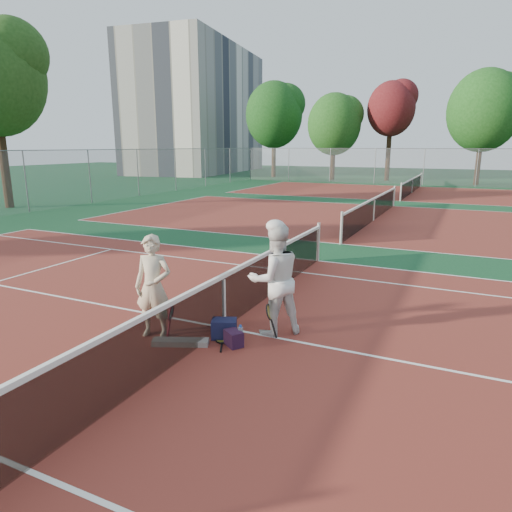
{
  "coord_description": "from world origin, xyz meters",
  "views": [
    {
      "loc": [
        3.8,
        -6.72,
        3.21
      ],
      "look_at": [
        0.0,
        1.34,
        1.05
      ],
      "focal_mm": 32.0,
      "sensor_mm": 36.0,
      "label": 1
    }
  ],
  "objects_px": {
    "net_main": "(224,301)",
    "water_bottle": "(241,336)",
    "player_b": "(275,279)",
    "racket_red": "(172,322)",
    "sports_bag_navy": "(224,329)",
    "player_a": "(153,287)",
    "racket_black_held": "(269,321)",
    "apartment_block": "(199,110)",
    "sports_bag_purple": "(234,338)",
    "racket_spare": "(222,340)"
  },
  "relations": [
    {
      "from": "net_main",
      "to": "racket_red",
      "type": "height_order",
      "value": "net_main"
    },
    {
      "from": "racket_red",
      "to": "sports_bag_purple",
      "type": "height_order",
      "value": "racket_red"
    },
    {
      "from": "racket_spare",
      "to": "player_b",
      "type": "bearing_deg",
      "value": -68.87
    },
    {
      "from": "player_b",
      "to": "racket_black_held",
      "type": "relative_size",
      "value": 3.33
    },
    {
      "from": "racket_spare",
      "to": "racket_red",
      "type": "bearing_deg",
      "value": 83.74
    },
    {
      "from": "net_main",
      "to": "water_bottle",
      "type": "relative_size",
      "value": 36.6
    },
    {
      "from": "player_a",
      "to": "racket_spare",
      "type": "bearing_deg",
      "value": 2.45
    },
    {
      "from": "player_a",
      "to": "sports_bag_navy",
      "type": "height_order",
      "value": "player_a"
    },
    {
      "from": "racket_spare",
      "to": "apartment_block",
      "type": "bearing_deg",
      "value": 6.46
    },
    {
      "from": "sports_bag_purple",
      "to": "water_bottle",
      "type": "relative_size",
      "value": 1.07
    },
    {
      "from": "sports_bag_navy",
      "to": "sports_bag_purple",
      "type": "relative_size",
      "value": 1.31
    },
    {
      "from": "apartment_block",
      "to": "racket_black_held",
      "type": "height_order",
      "value": "apartment_block"
    },
    {
      "from": "player_a",
      "to": "water_bottle",
      "type": "distance_m",
      "value": 1.7
    },
    {
      "from": "sports_bag_navy",
      "to": "water_bottle",
      "type": "bearing_deg",
      "value": -16.71
    },
    {
      "from": "racket_spare",
      "to": "sports_bag_purple",
      "type": "relative_size",
      "value": 1.88
    },
    {
      "from": "player_a",
      "to": "racket_black_held",
      "type": "relative_size",
      "value": 3.04
    },
    {
      "from": "net_main",
      "to": "sports_bag_purple",
      "type": "relative_size",
      "value": 34.32
    },
    {
      "from": "apartment_block",
      "to": "sports_bag_navy",
      "type": "height_order",
      "value": "apartment_block"
    },
    {
      "from": "player_b",
      "to": "apartment_block",
      "type": "bearing_deg",
      "value": -100.27
    },
    {
      "from": "racket_red",
      "to": "water_bottle",
      "type": "relative_size",
      "value": 1.98
    },
    {
      "from": "player_b",
      "to": "racket_spare",
      "type": "bearing_deg",
      "value": 3.38
    },
    {
      "from": "net_main",
      "to": "water_bottle",
      "type": "distance_m",
      "value": 0.84
    },
    {
      "from": "player_b",
      "to": "water_bottle",
      "type": "xyz_separation_m",
      "value": [
        -0.31,
        -0.7,
        -0.82
      ]
    },
    {
      "from": "net_main",
      "to": "racket_red",
      "type": "distance_m",
      "value": 1.0
    },
    {
      "from": "net_main",
      "to": "racket_black_held",
      "type": "height_order",
      "value": "net_main"
    },
    {
      "from": "net_main",
      "to": "player_b",
      "type": "relative_size",
      "value": 5.63
    },
    {
      "from": "player_b",
      "to": "water_bottle",
      "type": "height_order",
      "value": "player_b"
    },
    {
      "from": "player_a",
      "to": "racket_red",
      "type": "bearing_deg",
      "value": -10.68
    },
    {
      "from": "net_main",
      "to": "racket_black_held",
      "type": "xyz_separation_m",
      "value": [
        0.89,
        -0.02,
        -0.22
      ]
    },
    {
      "from": "net_main",
      "to": "sports_bag_navy",
      "type": "distance_m",
      "value": 0.55
    },
    {
      "from": "water_bottle",
      "to": "player_a",
      "type": "bearing_deg",
      "value": -168.27
    },
    {
      "from": "racket_red",
      "to": "sports_bag_navy",
      "type": "relative_size",
      "value": 1.42
    },
    {
      "from": "player_b",
      "to": "racket_spare",
      "type": "height_order",
      "value": "player_b"
    },
    {
      "from": "apartment_block",
      "to": "sports_bag_navy",
      "type": "xyz_separation_m",
      "value": [
        28.2,
        -44.37,
        -7.33
      ]
    },
    {
      "from": "net_main",
      "to": "player_b",
      "type": "height_order",
      "value": "player_b"
    },
    {
      "from": "apartment_block",
      "to": "net_main",
      "type": "bearing_deg",
      "value": -57.53
    },
    {
      "from": "racket_spare",
      "to": "water_bottle",
      "type": "relative_size",
      "value": 2.0
    },
    {
      "from": "apartment_block",
      "to": "sports_bag_navy",
      "type": "bearing_deg",
      "value": -57.56
    },
    {
      "from": "sports_bag_purple",
      "to": "racket_spare",
      "type": "bearing_deg",
      "value": 160.8
    },
    {
      "from": "apartment_block",
      "to": "sports_bag_purple",
      "type": "height_order",
      "value": "apartment_block"
    },
    {
      "from": "apartment_block",
      "to": "sports_bag_purple",
      "type": "xyz_separation_m",
      "value": [
        28.5,
        -44.59,
        -7.37
      ]
    },
    {
      "from": "player_b",
      "to": "sports_bag_navy",
      "type": "bearing_deg",
      "value": -3.34
    },
    {
      "from": "apartment_block",
      "to": "player_b",
      "type": "distance_m",
      "value": 52.87
    },
    {
      "from": "player_a",
      "to": "racket_black_held",
      "type": "xyz_separation_m",
      "value": [
        1.81,
        0.77,
        -0.6
      ]
    },
    {
      "from": "racket_red",
      "to": "sports_bag_navy",
      "type": "distance_m",
      "value": 0.9
    },
    {
      "from": "racket_spare",
      "to": "sports_bag_navy",
      "type": "bearing_deg",
      "value": -11.48
    },
    {
      "from": "racket_red",
      "to": "sports_bag_purple",
      "type": "bearing_deg",
      "value": -6.25
    },
    {
      "from": "racket_red",
      "to": "sports_bag_purple",
      "type": "distance_m",
      "value": 1.11
    },
    {
      "from": "racket_red",
      "to": "sports_bag_navy",
      "type": "xyz_separation_m",
      "value": [
        0.79,
        0.41,
        -0.13
      ]
    },
    {
      "from": "racket_red",
      "to": "racket_spare",
      "type": "bearing_deg",
      "value": 2.99
    }
  ]
}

